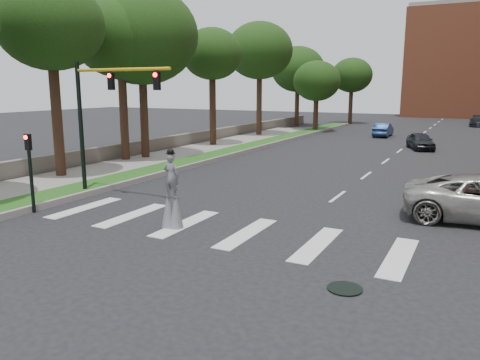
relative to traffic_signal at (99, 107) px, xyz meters
The scene contains 20 objects.
ground_plane 11.04m from the traffic_signal, 17.05° to the right, with size 160.00×160.00×0.00m, color black.
grass_median 17.56m from the traffic_signal, 95.77° to the left, with size 2.00×60.00×0.25m, color #1D4F16.
median_curb 17.48m from the traffic_signal, 92.25° to the left, with size 0.20×60.00×0.28m, color gray.
sidewalk_left 9.37m from the traffic_signal, 123.98° to the left, with size 4.00×60.00×0.18m, color gray.
stone_wall 20.64m from the traffic_signal, 110.80° to the left, with size 0.50×56.00×1.10m, color #605B52.
manhole 14.33m from the traffic_signal, 21.36° to the right, with size 0.90×0.90×0.04m, color black.
traffic_signal is the anchor object (origin of this frame).
secondary_signal 4.17m from the traffic_signal, 98.43° to the right, with size 0.25×0.21×3.23m.
stilt_performer 7.04m from the traffic_signal, 24.52° to the right, with size 0.84×0.56×2.93m.
car_near 27.40m from the traffic_signal, 65.86° to the left, with size 1.64×4.07×1.39m, color black.
car_mid 34.57m from the traffic_signal, 79.22° to the left, with size 1.48×4.24×1.40m, color navy.
car_far 54.95m from the traffic_signal, 74.16° to the left, with size 1.93×4.74×1.38m, color black.
tree_1 7.11m from the traffic_signal, 156.95° to the left, with size 5.71×5.71×10.76m.
tree_2 12.29m from the traffic_signal, 118.96° to the left, with size 7.77×7.77×11.78m.
tree_3 19.58m from the traffic_signal, 105.17° to the left, with size 5.05×5.05×9.92m.
tree_4 29.07m from the traffic_signal, 100.40° to the left, with size 6.75×6.75×11.54m.
tree_5 42.69m from the traffic_signal, 98.38° to the left, with size 6.84×6.84×10.21m.
tree_6 35.99m from the traffic_signal, 92.53° to the left, with size 5.33×5.33×8.00m.
tree_7 49.72m from the traffic_signal, 91.24° to the left, with size 5.57×5.57×9.03m.
tree_8 11.27m from the traffic_signal, 125.41° to the left, with size 6.24×6.24×10.93m.
Camera 1 is at (5.74, -13.10, 5.06)m, focal length 35.00 mm.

